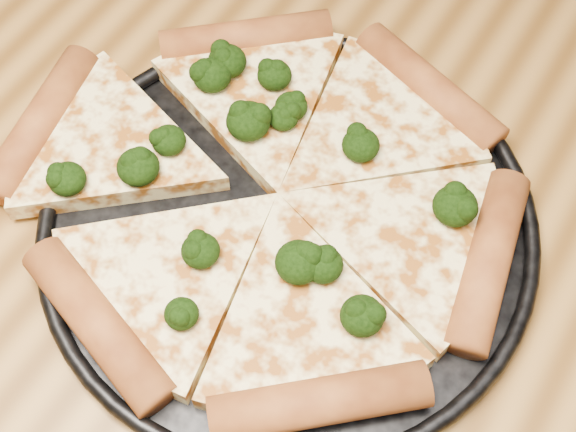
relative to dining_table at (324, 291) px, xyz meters
The scene contains 4 objects.
dining_table is the anchor object (origin of this frame).
pizza_pan 0.10m from the dining_table, 156.01° to the right, with size 0.33×0.33×0.02m.
pizza 0.12m from the dining_table, behind, with size 0.37×0.34×0.03m.
broccoli_florets 0.13m from the dining_table, behind, with size 0.26×0.21×0.02m.
Camera 1 is at (0.11, -0.24, 1.22)m, focal length 50.14 mm.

